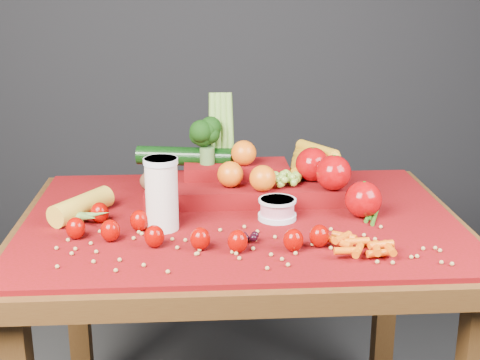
{
  "coord_description": "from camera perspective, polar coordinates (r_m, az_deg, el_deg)",
  "views": [
    {
      "loc": [
        -0.1,
        -1.54,
        1.34
      ],
      "look_at": [
        0.0,
        0.02,
        0.85
      ],
      "focal_mm": 50.0,
      "sensor_mm": 36.0,
      "label": 1
    }
  ],
  "objects": [
    {
      "name": "yogurt_bowl",
      "position": [
        1.63,
        3.2,
        -2.43
      ],
      "size": [
        0.09,
        0.09,
        0.05
      ],
      "rotation": [
        0.0,
        0.0,
        0.33
      ],
      "color": "silver",
      "rests_on": "red_cloth"
    },
    {
      "name": "soybean_scatter",
      "position": [
        1.46,
        0.54,
        -5.69
      ],
      "size": [
        0.84,
        0.24,
        0.01
      ],
      "primitive_type": null,
      "color": "tan",
      "rests_on": "red_cloth"
    },
    {
      "name": "potato",
      "position": [
        1.83,
        -7.0,
        -0.07
      ],
      "size": [
        0.1,
        0.07,
        0.07
      ],
      "primitive_type": "ellipsoid",
      "color": "brown",
      "rests_on": "red_cloth"
    },
    {
      "name": "produce_mound",
      "position": [
        1.78,
        1.57,
        0.42
      ],
      "size": [
        0.62,
        0.37,
        0.27
      ],
      "color": "maroon",
      "rests_on": "red_cloth"
    },
    {
      "name": "corn_ear",
      "position": [
        1.65,
        -13.33,
        -2.78
      ],
      "size": [
        0.25,
        0.27,
        0.06
      ],
      "rotation": [
        0.0,
        0.0,
        0.98
      ],
      "color": "gold",
      "rests_on": "red_cloth"
    },
    {
      "name": "dark_grape_cluster",
      "position": [
        1.49,
        0.37,
        -4.85
      ],
      "size": [
        0.06,
        0.05,
        0.03
      ],
      "primitive_type": null,
      "color": "black",
      "rests_on": "red_cloth"
    },
    {
      "name": "baby_carrot_pile",
      "position": [
        1.47,
        10.43,
        -5.41
      ],
      "size": [
        0.18,
        0.18,
        0.03
      ],
      "primitive_type": null,
      "color": "#DD5307",
      "rests_on": "red_cloth"
    },
    {
      "name": "table",
      "position": [
        1.69,
        0.04,
        -6.53
      ],
      "size": [
        1.1,
        0.8,
        0.75
      ],
      "color": "#3D220E",
      "rests_on": "ground"
    },
    {
      "name": "red_cloth",
      "position": [
        1.65,
        0.04,
        -3.32
      ],
      "size": [
        1.05,
        0.75,
        0.01
      ],
      "primitive_type": "cube",
      "color": "maroon",
      "rests_on": "table"
    },
    {
      "name": "strawberry_scatter",
      "position": [
        1.51,
        -5.33,
        -4.06
      ],
      "size": [
        0.58,
        0.28,
        0.05
      ],
      "color": "#970300",
      "rests_on": "red_cloth"
    },
    {
      "name": "green_bean_pile",
      "position": [
        1.69,
        11.19,
        -2.79
      ],
      "size": [
        0.14,
        0.12,
        0.01
      ],
      "primitive_type": null,
      "color": "#296016",
      "rests_on": "red_cloth"
    },
    {
      "name": "milk_glass",
      "position": [
        1.55,
        -6.71,
        -0.97
      ],
      "size": [
        0.08,
        0.08,
        0.17
      ],
      "rotation": [
        0.0,
        0.0,
        -0.4
      ],
      "color": "beige",
      "rests_on": "red_cloth"
    }
  ]
}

